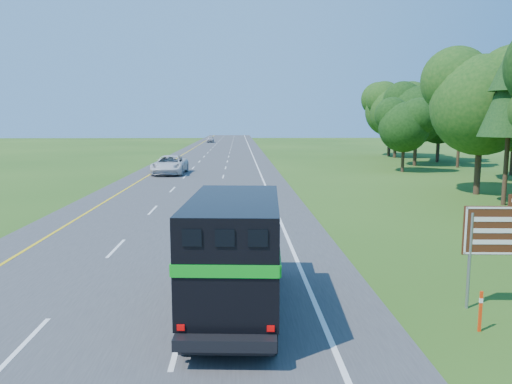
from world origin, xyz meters
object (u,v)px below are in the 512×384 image
(horse_truck, at_px, (236,250))
(white_suv, at_px, (170,165))
(far_car, at_px, (210,139))
(exit_sign, at_px, (499,235))

(horse_truck, bearing_deg, white_suv, 104.03)
(white_suv, height_order, far_car, white_suv)
(horse_truck, xyz_separation_m, exit_sign, (7.36, -0.03, 0.36))
(horse_truck, relative_size, white_suv, 1.13)
(exit_sign, bearing_deg, horse_truck, -177.02)
(white_suv, bearing_deg, horse_truck, -78.19)
(horse_truck, bearing_deg, exit_sign, 3.34)
(horse_truck, distance_m, white_suv, 37.25)
(horse_truck, distance_m, exit_sign, 7.37)
(horse_truck, height_order, white_suv, horse_truck)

